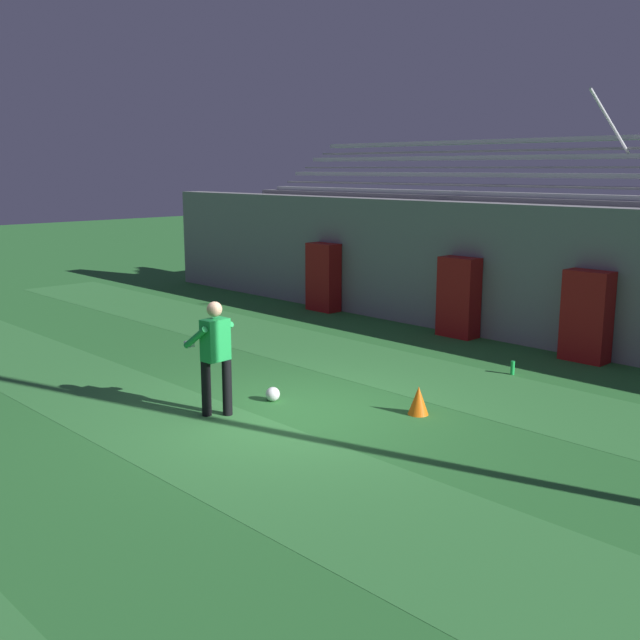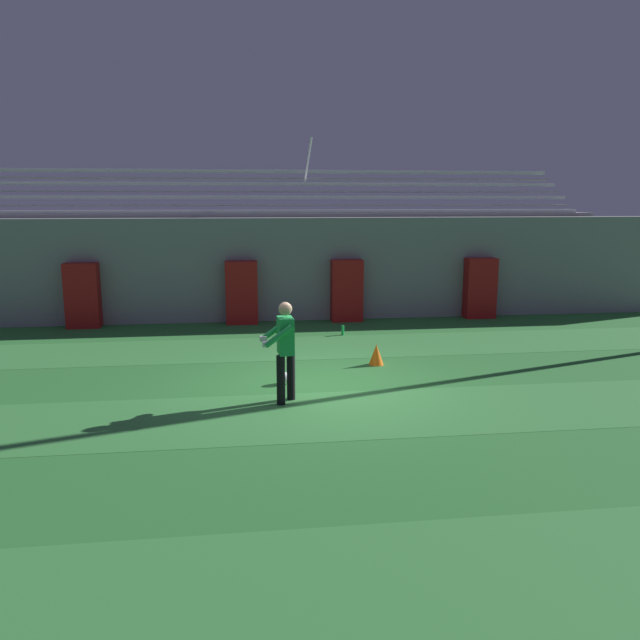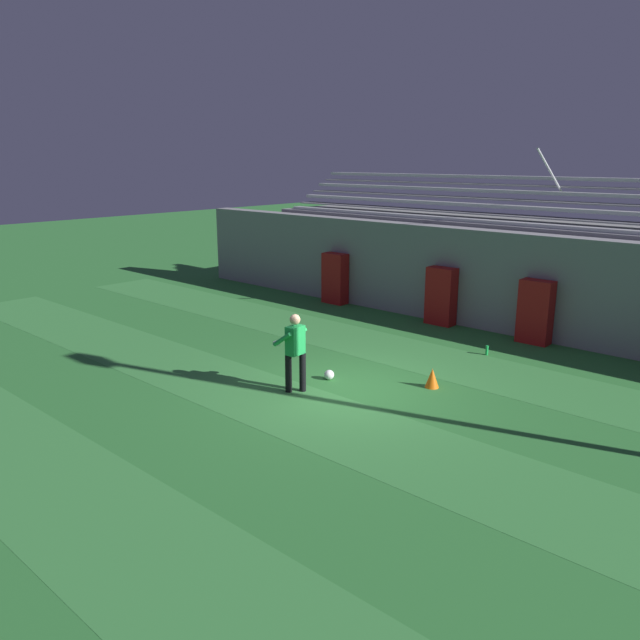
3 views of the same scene
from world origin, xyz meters
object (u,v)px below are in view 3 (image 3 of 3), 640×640
object	(u,v)px
padding_pillar_far_left	(335,278)
water_bottle	(487,350)
padding_pillar_gate_right	(535,312)
traffic_cone	(432,378)
soccer_ball	(329,375)
goalkeeper	(295,348)
padding_pillar_gate_left	(441,296)

from	to	relation	value
padding_pillar_far_left	water_bottle	distance (m)	6.81
padding_pillar_far_left	water_bottle	xyz separation A→B (m)	(6.54, -1.78, -0.72)
padding_pillar_gate_right	padding_pillar_far_left	size ratio (longest dim) A/B	1.00
traffic_cone	padding_pillar_gate_right	bearing A→B (deg)	87.69
soccer_ball	water_bottle	bearing A→B (deg)	66.44
goalkeeper	soccer_ball	world-z (taller)	goalkeeper
padding_pillar_gate_left	water_bottle	world-z (taller)	padding_pillar_gate_left
traffic_cone	soccer_ball	bearing A→B (deg)	-150.24
padding_pillar_gate_left	traffic_cone	xyz separation A→B (m)	(2.66, -4.64, -0.63)
padding_pillar_gate_left	water_bottle	xyz separation A→B (m)	(2.45, -1.78, -0.72)
padding_pillar_gate_right	soccer_ball	world-z (taller)	padding_pillar_gate_right
goalkeeper	traffic_cone	bearing A→B (deg)	46.72
goalkeeper	soccer_ball	xyz separation A→B (m)	(0.06, 1.02, -0.84)
padding_pillar_far_left	soccer_ball	bearing A→B (deg)	-50.08
padding_pillar_gate_right	water_bottle	size ratio (longest dim) A/B	7.02
padding_pillar_gate_right	soccer_ball	xyz separation A→B (m)	(-2.13, -5.75, -0.73)
goalkeeper	traffic_cone	world-z (taller)	goalkeeper
padding_pillar_gate_right	goalkeeper	world-z (taller)	padding_pillar_gate_right
padding_pillar_gate_left	soccer_ball	bearing A→B (deg)	-82.87
padding_pillar_gate_right	traffic_cone	xyz separation A→B (m)	(-0.19, -4.64, -0.63)
water_bottle	padding_pillar_gate_right	bearing A→B (deg)	77.29
padding_pillar_gate_right	padding_pillar_far_left	xyz separation A→B (m)	(-6.94, 0.00, 0.00)
soccer_ball	traffic_cone	bearing A→B (deg)	29.76
padding_pillar_gate_right	padding_pillar_gate_left	bearing A→B (deg)	180.00
goalkeeper	traffic_cone	xyz separation A→B (m)	(2.00, 2.13, -0.74)
soccer_ball	goalkeeper	bearing A→B (deg)	-93.33
padding_pillar_gate_right	goalkeeper	size ratio (longest dim) A/B	1.01
padding_pillar_gate_right	padding_pillar_far_left	world-z (taller)	same
padding_pillar_gate_left	goalkeeper	distance (m)	6.80
traffic_cone	water_bottle	bearing A→B (deg)	94.30
padding_pillar_gate_left	traffic_cone	distance (m)	5.38
padding_pillar_gate_right	padding_pillar_far_left	distance (m)	6.94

